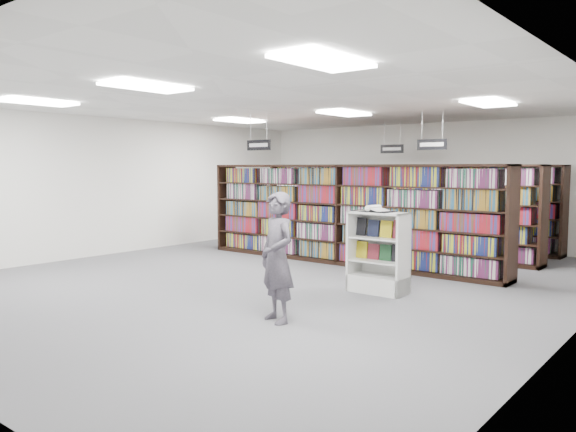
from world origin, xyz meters
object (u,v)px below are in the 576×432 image
Objects in this scene: bookshelf_row_near at (343,214)px; shopper at (277,257)px; open_book at (374,210)px; endcap_display at (379,265)px.

bookshelf_row_near reaches higher than shopper.
shopper reaches higher than open_book.
bookshelf_row_near is 2.83m from endcap_display.
endcap_display is 0.90m from open_book.
shopper is (1.80, -4.33, -0.19)m from bookshelf_row_near.
endcap_display is at bearing -4.62° from open_book.
open_book is 0.40× the size of shopper.
bookshelf_row_near reaches higher than endcap_display.
open_book is at bearing -46.14° from bookshelf_row_near.
shopper is at bearing -67.47° from bookshelf_row_near.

